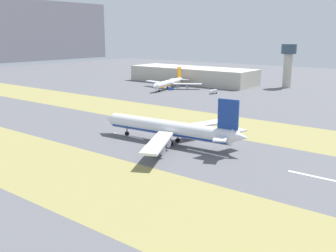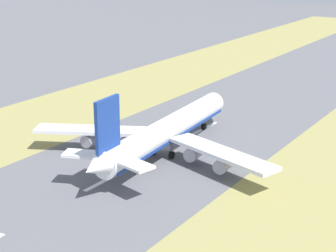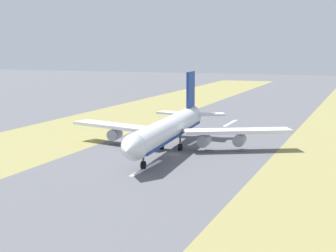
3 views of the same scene
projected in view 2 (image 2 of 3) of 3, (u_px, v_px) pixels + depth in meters
ground_plane at (167, 148)px, 143.27m from camera, size 800.00×800.00×0.00m
grass_median_west at (40, 120)px, 166.58m from camera, size 40.00×600.00×0.01m
centreline_dash_mid at (111, 177)px, 125.16m from camera, size 1.20×18.00×0.01m
centreline_dash_far at (200, 130)px, 157.14m from camera, size 1.20×18.00×0.01m
airplane_main_jet at (164, 132)px, 136.61m from camera, size 63.92×67.22×20.20m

